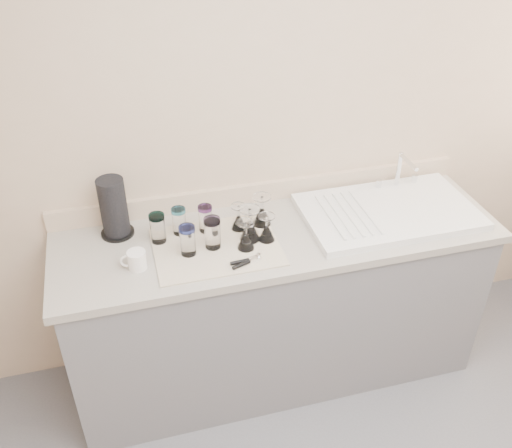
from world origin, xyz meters
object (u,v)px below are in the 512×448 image
object	(u,v)px
goblet_back_right	(262,215)
sink_unit	(388,211)
tumbler_teal	(158,228)
goblet_front_right	(267,232)
tumbler_purple	(205,218)
white_mug	(136,260)
goblet_back_left	(239,221)
paper_towel_roll	(114,208)
can_opener	(246,262)
goblet_front_left	(246,239)
goblet_extra	(250,229)
tumbler_lavender	(212,233)
tumbler_cyan	(179,221)
tumbler_blue	(188,240)

from	to	relation	value
goblet_back_right	sink_unit	bearing A→B (deg)	-6.74
tumbler_teal	goblet_front_right	bearing A→B (deg)	-14.06
tumbler_purple	goblet_front_right	bearing A→B (deg)	-29.99
white_mug	goblet_front_right	bearing A→B (deg)	3.90
tumbler_teal	goblet_back_left	world-z (taller)	tumbler_teal
tumbler_purple	paper_towel_roll	size ratio (longest dim) A/B	0.46
tumbler_purple	can_opener	distance (m)	0.31
goblet_front_left	goblet_front_right	bearing A→B (deg)	17.90
goblet_back_right	goblet_extra	world-z (taller)	goblet_extra
tumbler_lavender	white_mug	world-z (taller)	tumbler_lavender
sink_unit	tumbler_lavender	size ratio (longest dim) A/B	5.60
sink_unit	goblet_front_left	world-z (taller)	sink_unit
tumbler_lavender	tumbler_purple	bearing A→B (deg)	92.59
goblet_back_right	goblet_front_left	size ratio (longest dim) A/B	1.11
goblet_back_left	paper_towel_roll	distance (m)	0.56
tumbler_purple	goblet_back_right	distance (m)	0.26
tumbler_cyan	goblet_back_right	world-z (taller)	goblet_back_right
tumbler_blue	tumbler_lavender	xyz separation A→B (m)	(0.11, 0.02, 0.00)
goblet_front_right	can_opener	distance (m)	0.20
sink_unit	can_opener	xyz separation A→B (m)	(-0.76, -0.20, -0.00)
tumbler_blue	goblet_back_left	bearing A→B (deg)	26.69
sink_unit	goblet_front_right	bearing A→B (deg)	-174.90
goblet_back_right	goblet_front_right	bearing A→B (deg)	-95.95
goblet_back_right	goblet_back_left	bearing A→B (deg)	-176.02
tumbler_purple	goblet_extra	distance (m)	0.21
goblet_front_right	can_opener	world-z (taller)	goblet_front_right
tumbler_blue	goblet_extra	size ratio (longest dim) A/B	0.86
tumbler_lavender	white_mug	distance (m)	0.34
tumbler_lavender	tumbler_teal	bearing A→B (deg)	155.07
goblet_extra	paper_towel_roll	bearing A→B (deg)	159.96
tumbler_purple	goblet_back_left	xyz separation A→B (m)	(0.15, -0.02, -0.02)
goblet_back_left	goblet_back_right	distance (m)	0.11
tumbler_teal	goblet_front_left	size ratio (longest dim) A/B	1.03
tumbler_cyan	tumbler_teal	bearing A→B (deg)	-159.19
tumbler_blue	goblet_front_left	bearing A→B (deg)	-5.79
tumbler_purple	paper_towel_roll	distance (m)	0.41
goblet_front_right	white_mug	xyz separation A→B (m)	(-0.58, -0.04, -0.01)
can_opener	white_mug	distance (m)	0.46
white_mug	tumbler_lavender	bearing A→B (deg)	8.78
tumbler_lavender	goblet_back_left	world-z (taller)	tumbler_lavender
goblet_extra	white_mug	xyz separation A→B (m)	(-0.51, -0.06, -0.02)
goblet_back_left	goblet_front_left	world-z (taller)	goblet_front_left
tumbler_cyan	goblet_front_right	xyz separation A→B (m)	(0.37, -0.16, -0.02)
tumbler_blue	can_opener	bearing A→B (deg)	-30.56
tumbler_purple	can_opener	world-z (taller)	tumbler_purple
tumbler_teal	goblet_back_left	bearing A→B (deg)	0.47
goblet_back_left	can_opener	size ratio (longest dim) A/B	0.91
goblet_back_right	tumbler_purple	bearing A→B (deg)	176.62
goblet_back_right	paper_towel_roll	bearing A→B (deg)	170.87
paper_towel_roll	sink_unit	bearing A→B (deg)	-7.98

